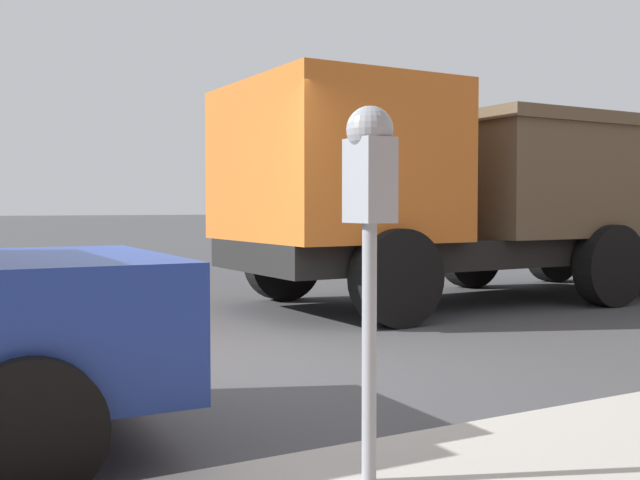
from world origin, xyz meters
name	(u,v)px	position (x,y,z in m)	size (l,w,h in m)	color
ground_plane	(240,374)	(0.00, 0.00, 0.00)	(220.00, 220.00, 0.00)	#424244
parking_meter	(370,196)	(-2.67, 0.55, 1.31)	(0.21, 0.19, 1.53)	gray
dump_truck	(494,190)	(2.61, -4.84, 1.50)	(3.04, 7.45, 2.70)	black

